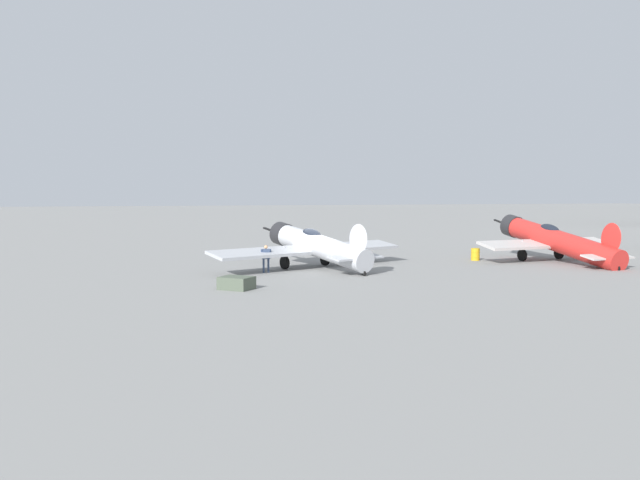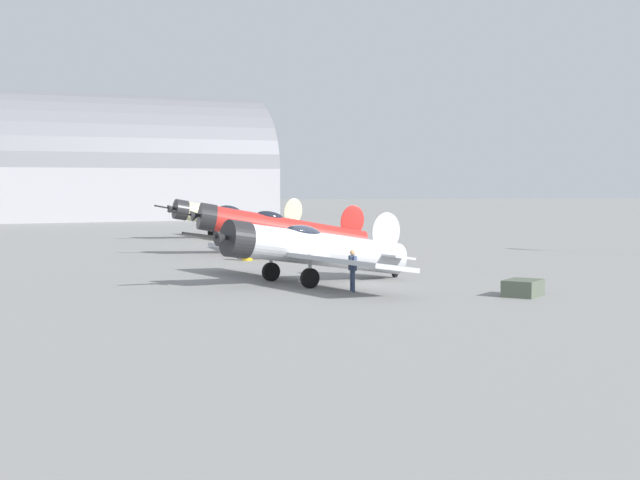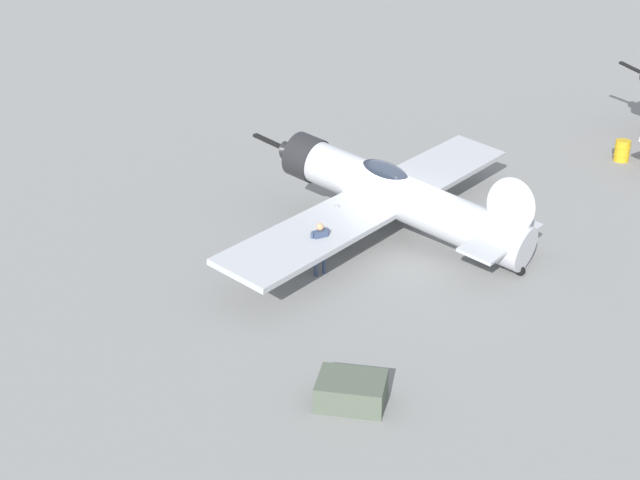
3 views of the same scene
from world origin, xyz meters
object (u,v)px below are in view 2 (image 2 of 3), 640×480
Objects in this scene: airplane_foreground at (310,249)px; equipment_crate at (523,288)px; airplane_mid_apron at (278,229)px; airplane_far_line at (236,219)px; ground_crew_mechanic at (353,266)px; fuel_drum at (247,253)px.

equipment_crate is at bearing 117.60° from airplane_foreground.
airplane_mid_apron is (-0.78, -16.65, 0.02)m from airplane_foreground.
airplane_far_line is 7.49× the size of ground_crew_mechanic.
equipment_crate is at bearing 115.56° from fuel_drum.
airplane_foreground is 9.30m from equipment_crate.
equipment_crate is 19.85m from fuel_drum.
fuel_drum is (2.28, 4.68, -1.03)m from airplane_mid_apron.
fuel_drum is (2.65, -15.26, -0.56)m from ground_crew_mechanic.
airplane_foreground is at bearing 75.30° from airplane_far_line.
airplane_mid_apron is 14.35× the size of fuel_drum.
airplane_far_line is at bearing -93.10° from fuel_drum.
airplane_far_line is at bearing -111.74° from airplane_foreground.
airplane_far_line is 20.88m from fuel_drum.
ground_crew_mechanic is at bearing 84.15° from airplane_mid_apron.
airplane_mid_apron is at bearing 78.74° from airplane_far_line.
ground_crew_mechanic is at bearing 86.93° from airplane_foreground.
airplane_far_line is (1.15, -16.15, -0.00)m from airplane_mid_apron.
fuel_drum is (8.56, -17.91, 0.11)m from equipment_crate.
airplane_foreground is 3.52m from ground_crew_mechanic.
airplane_mid_apron is at bearing -115.07° from airplane_foreground.
ground_crew_mechanic is 6.52m from equipment_crate.
airplane_mid_apron is 23.47m from equipment_crate.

